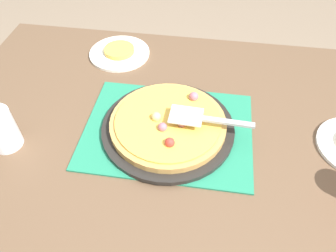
{
  "coord_description": "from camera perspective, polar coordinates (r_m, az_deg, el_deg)",
  "views": [
    {
      "loc": [
        -0.09,
        0.61,
        1.45
      ],
      "look_at": [
        0.0,
        0.0,
        0.77
      ],
      "focal_mm": 34.41,
      "sensor_mm": 36.0,
      "label": 1
    }
  ],
  "objects": [
    {
      "name": "plate_far_right",
      "position": [
        1.23,
        -8.57,
        12.65
      ],
      "size": [
        0.22,
        0.22,
        0.01
      ],
      "primitive_type": "cylinder",
      "color": "white",
      "rests_on": "dining_table"
    },
    {
      "name": "pizza_pan",
      "position": [
        0.92,
        -0.0,
        -0.29
      ],
      "size": [
        0.38,
        0.38,
        0.01
      ],
      "primitive_type": "cylinder",
      "color": "black",
      "rests_on": "placemat"
    },
    {
      "name": "placemat",
      "position": [
        0.93,
        -0.0,
        -0.71
      ],
      "size": [
        0.48,
        0.36,
        0.01
      ],
      "primitive_type": "cube",
      "color": "#237F5B",
      "rests_on": "dining_table"
    },
    {
      "name": "pizza_server",
      "position": [
        0.87,
        6.3,
        1.31
      ],
      "size": [
        0.23,
        0.07,
        0.01
      ],
      "color": "silver",
      "rests_on": "pizza"
    },
    {
      "name": "ground_plane",
      "position": [
        1.58,
        -0.0,
        -19.28
      ],
      "size": [
        8.0,
        8.0,
        0.0
      ],
      "primitive_type": "plane",
      "color": "#84705B"
    },
    {
      "name": "cup_far",
      "position": [
        0.97,
        -27.47,
        -0.55
      ],
      "size": [
        0.08,
        0.08,
        0.12
      ],
      "primitive_type": "cylinder",
      "color": "white",
      "rests_on": "dining_table"
    },
    {
      "name": "dining_table",
      "position": [
        1.02,
        -0.0,
        -4.92
      ],
      "size": [
        1.4,
        1.0,
        0.75
      ],
      "color": "brown",
      "rests_on": "ground_plane"
    },
    {
      "name": "pizza",
      "position": [
        0.91,
        0.04,
        0.57
      ],
      "size": [
        0.33,
        0.33,
        0.05
      ],
      "color": "tan",
      "rests_on": "pizza_pan"
    },
    {
      "name": "served_slice_right",
      "position": [
        1.22,
        -8.64,
        13.15
      ],
      "size": [
        0.11,
        0.11,
        0.02
      ],
      "primitive_type": "cylinder",
      "color": "#EAB747",
      "rests_on": "plate_far_right"
    }
  ]
}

